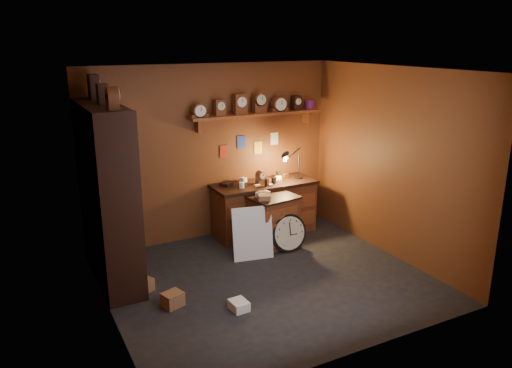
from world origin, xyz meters
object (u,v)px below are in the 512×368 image
(low_cabinet, at_px, (273,219))
(big_round_clock, at_px, (289,233))
(workbench, at_px, (264,205))
(shelving_unit, at_px, (105,188))

(low_cabinet, xyz_separation_m, big_round_clock, (0.11, -0.30, -0.15))
(workbench, xyz_separation_m, low_cabinet, (-0.13, -0.50, -0.05))
(workbench, height_order, low_cabinet, workbench)
(workbench, relative_size, low_cabinet, 1.92)
(low_cabinet, bearing_deg, big_round_clock, -78.88)
(shelving_unit, bearing_deg, workbench, 11.00)
(low_cabinet, bearing_deg, workbench, 66.99)
(workbench, bearing_deg, shelving_unit, -169.00)
(shelving_unit, distance_m, low_cabinet, 2.56)
(shelving_unit, height_order, big_round_clock, shelving_unit)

